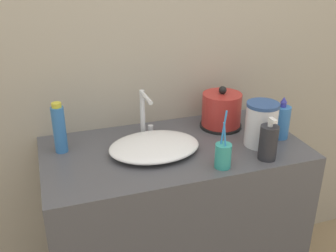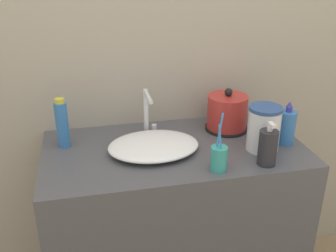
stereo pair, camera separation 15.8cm
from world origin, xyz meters
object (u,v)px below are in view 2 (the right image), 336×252
toothbrush_cup (219,158)px  mouthwash_bottle (287,127)px  faucet (148,111)px  electric_kettle (227,114)px  shampoo_bottle (62,124)px  lotion_bottle (268,147)px  water_pitcher (264,128)px

toothbrush_cup → mouthwash_bottle: toothbrush_cup is taller
faucet → electric_kettle: (0.36, -0.01, -0.04)m
shampoo_bottle → mouthwash_bottle: shampoo_bottle is taller
toothbrush_cup → lotion_bottle: toothbrush_cup is taller
mouthwash_bottle → electric_kettle: bearing=136.7°
electric_kettle → toothbrush_cup: 0.37m
electric_kettle → shampoo_bottle: bearing=-178.8°
faucet → water_pitcher: 0.49m
electric_kettle → water_pitcher: bearing=-70.8°
toothbrush_cup → shampoo_bottle: size_ratio=1.06×
electric_kettle → shampoo_bottle: (-0.72, -0.01, 0.03)m
shampoo_bottle → mouthwash_bottle: 0.93m
toothbrush_cup → mouthwash_bottle: size_ratio=1.20×
mouthwash_bottle → water_pitcher: same height
faucet → electric_kettle: size_ratio=1.06×
shampoo_bottle → lotion_bottle: bearing=-22.8°
mouthwash_bottle → faucet: bearing=160.4°
electric_kettle → toothbrush_cup: size_ratio=0.88×
electric_kettle → shampoo_bottle: size_ratio=0.93×
faucet → water_pitcher: faucet is taller
electric_kettle → shampoo_bottle: 0.72m
shampoo_bottle → toothbrush_cup: bearing=-29.8°
faucet → lotion_bottle: faucet is taller
electric_kettle → mouthwash_bottle: 0.27m
mouthwash_bottle → shampoo_bottle: bearing=169.5°
faucet → toothbrush_cup: (0.20, -0.35, -0.07)m
electric_kettle → lotion_bottle: bearing=-83.2°
electric_kettle → toothbrush_cup: bearing=-114.5°
toothbrush_cup → water_pitcher: toothbrush_cup is taller
electric_kettle → toothbrush_cup: toothbrush_cup is taller
shampoo_bottle → water_pitcher: bearing=-14.3°
electric_kettle → lotion_bottle: 0.34m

